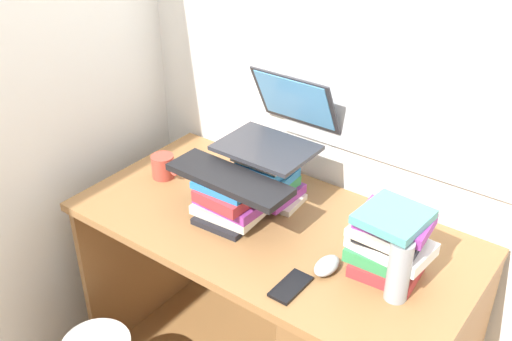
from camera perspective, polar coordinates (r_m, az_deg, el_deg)
name	(u,v)px	position (r m, az deg, el deg)	size (l,w,h in m)	color
wall_back	(343,27)	(1.99, 8.24, 13.27)	(6.00, 0.06, 2.60)	white
wall_left	(80,10)	(2.24, -16.28, 14.35)	(0.05, 6.00, 2.60)	silver
book_stack_tall	(266,176)	(2.04, 0.99, -0.50)	(0.24, 0.18, 0.19)	beige
book_stack_keyboard_riser	(229,201)	(1.94, -2.59, -2.90)	(0.23, 0.18, 0.15)	black
book_stack_side	(389,242)	(1.74, 12.45, -6.56)	(0.24, 0.20, 0.22)	#B22D33
laptop	(279,128)	(2.02, 2.15, 4.06)	(0.31, 0.34, 0.22)	#2D2D33
keyboard	(229,179)	(1.89, -2.56, -0.79)	(0.42, 0.14, 0.02)	black
computer_mouse	(327,266)	(1.78, 6.70, -8.90)	(0.06, 0.10, 0.04)	#A5A8AD
mug	(163,166)	(2.21, -8.73, 0.38)	(0.12, 0.08, 0.09)	#B23F33
water_bottle	(399,271)	(1.67, 13.34, -9.19)	(0.06, 0.06, 0.19)	#999EA5
cell_phone	(291,287)	(1.72, 3.30, -10.87)	(0.07, 0.14, 0.01)	black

